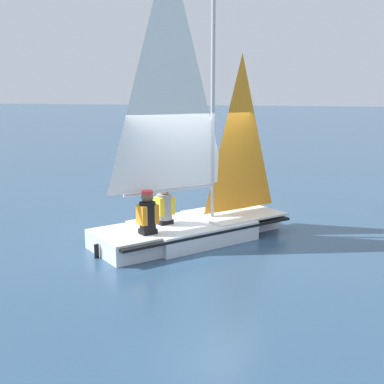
{
  "coord_description": "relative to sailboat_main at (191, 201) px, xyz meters",
  "views": [
    {
      "loc": [
        8.56,
        3.72,
        2.84
      ],
      "look_at": [
        0.0,
        0.0,
        0.97
      ],
      "focal_mm": 45.0,
      "sensor_mm": 36.0,
      "label": 1
    }
  ],
  "objects": [
    {
      "name": "sailor_crew",
      "position": [
        1.1,
        -0.38,
        -0.16
      ],
      "size": [
        0.43,
        0.41,
        1.16
      ],
      "rotation": [
        0.0,
        0.0,
        2.58
      ],
      "color": "black",
      "rests_on": "ground_plane"
    },
    {
      "name": "sailboat_main",
      "position": [
        0.0,
        0.0,
        0.0
      ],
      "size": [
        4.14,
        3.41,
        5.64
      ],
      "rotation": [
        0.0,
        0.0,
        2.58
      ],
      "color": "silver",
      "rests_on": "ground_plane"
    },
    {
      "name": "ground_plane",
      "position": [
        -0.02,
        0.01,
        -0.79
      ],
      "size": [
        260.0,
        260.0,
        0.0
      ],
      "primitive_type": "plane",
      "color": "#2D4C6B"
    },
    {
      "name": "sailor_helm",
      "position": [
        0.36,
        -0.41,
        -0.16
      ],
      "size": [
        0.43,
        0.41,
        1.16
      ],
      "rotation": [
        0.0,
        0.0,
        2.58
      ],
      "color": "black",
      "rests_on": "ground_plane"
    }
  ]
}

